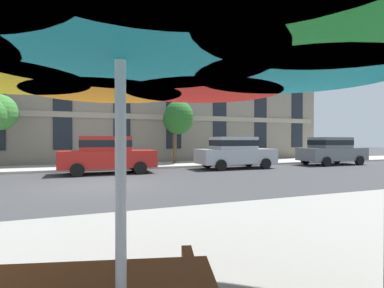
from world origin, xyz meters
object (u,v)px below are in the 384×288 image
object	(u,v)px
sedan_silver	(235,152)
sedan_red	(107,154)
sedan_gray	(331,150)
street_tree_middle	(178,118)
patio_umbrella	(120,16)

from	to	relation	value
sedan_silver	sedan_red	bearing A→B (deg)	180.00
sedan_silver	sedan_gray	distance (m)	7.05
sedan_red	street_tree_middle	size ratio (longest dim) A/B	1.06
sedan_red	sedan_gray	xyz separation A→B (m)	(13.95, 0.00, 0.00)
sedan_gray	street_tree_middle	size ratio (longest dim) A/B	1.06
sedan_red	patio_umbrella	size ratio (longest dim) A/B	1.18
sedan_silver	patio_umbrella	size ratio (longest dim) A/B	1.18
street_tree_middle	sedan_gray	bearing A→B (deg)	-20.36
street_tree_middle	sedan_silver	bearing A→B (deg)	-57.02
sedan_silver	sedan_gray	size ratio (longest dim) A/B	1.00
sedan_gray	sedan_red	bearing A→B (deg)	180.00
sedan_silver	patio_umbrella	xyz separation A→B (m)	(-7.72, -12.70, 1.31)
sedan_silver	street_tree_middle	world-z (taller)	street_tree_middle
sedan_silver	street_tree_middle	distance (m)	4.61
sedan_red	sedan_silver	xyz separation A→B (m)	(6.90, 0.00, 0.00)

